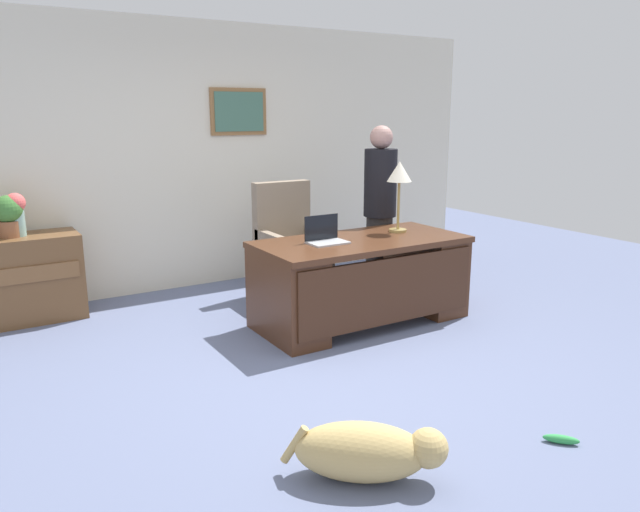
{
  "coord_description": "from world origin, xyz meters",
  "views": [
    {
      "loc": [
        -2.19,
        -3.49,
        1.81
      ],
      "look_at": [
        0.14,
        0.3,
        0.75
      ],
      "focal_mm": 34.13,
      "sensor_mm": 36.0,
      "label": 1
    }
  ],
  "objects_px": {
    "potted_plant": "(9,214)",
    "laptop": "(325,236)",
    "vase_with_flowers": "(16,212)",
    "dog_toy_plush": "(561,439)",
    "credenza": "(4,281)",
    "person_standing": "(380,210)",
    "dog_lying": "(368,451)",
    "desk": "(363,278)",
    "armchair": "(290,247)",
    "desk_lamp": "(399,176)"
  },
  "relations": [
    {
      "from": "vase_with_flowers",
      "to": "dog_toy_plush",
      "type": "distance_m",
      "value": 4.56
    },
    {
      "from": "desk_lamp",
      "to": "dog_toy_plush",
      "type": "distance_m",
      "value": 2.74
    },
    {
      "from": "credenza",
      "to": "person_standing",
      "type": "height_order",
      "value": "person_standing"
    },
    {
      "from": "vase_with_flowers",
      "to": "desk_lamp",
      "type": "bearing_deg",
      "value": -26.47
    },
    {
      "from": "armchair",
      "to": "dog_lying",
      "type": "height_order",
      "value": "armchair"
    },
    {
      "from": "vase_with_flowers",
      "to": "person_standing",
      "type": "bearing_deg",
      "value": -17.75
    },
    {
      "from": "armchair",
      "to": "laptop",
      "type": "bearing_deg",
      "value": -101.33
    },
    {
      "from": "person_standing",
      "to": "desk_lamp",
      "type": "xyz_separation_m",
      "value": [
        -0.15,
        -0.48,
        0.38
      ]
    },
    {
      "from": "potted_plant",
      "to": "credenza",
      "type": "bearing_deg",
      "value": -179.2
    },
    {
      "from": "desk",
      "to": "armchair",
      "type": "distance_m",
      "value": 1.06
    },
    {
      "from": "potted_plant",
      "to": "dog_toy_plush",
      "type": "relative_size",
      "value": 1.83
    },
    {
      "from": "desk_lamp",
      "to": "credenza",
      "type": "bearing_deg",
      "value": 154.72
    },
    {
      "from": "person_standing",
      "to": "potted_plant",
      "type": "xyz_separation_m",
      "value": [
        -3.19,
        1.0,
        0.09
      ]
    },
    {
      "from": "person_standing",
      "to": "desk_lamp",
      "type": "distance_m",
      "value": 0.63
    },
    {
      "from": "credenza",
      "to": "dog_toy_plush",
      "type": "bearing_deg",
      "value": -57.47
    },
    {
      "from": "desk",
      "to": "dog_toy_plush",
      "type": "xyz_separation_m",
      "value": [
        -0.22,
        -2.23,
        -0.38
      ]
    },
    {
      "from": "dog_toy_plush",
      "to": "person_standing",
      "type": "bearing_deg",
      "value": 73.4
    },
    {
      "from": "armchair",
      "to": "person_standing",
      "type": "relative_size",
      "value": 0.67
    },
    {
      "from": "person_standing",
      "to": "dog_lying",
      "type": "bearing_deg",
      "value": -127.75
    },
    {
      "from": "armchair",
      "to": "credenza",
      "type": "bearing_deg",
      "value": 167.55
    },
    {
      "from": "credenza",
      "to": "laptop",
      "type": "relative_size",
      "value": 3.96
    },
    {
      "from": "laptop",
      "to": "dog_toy_plush",
      "type": "bearing_deg",
      "value": -86.89
    },
    {
      "from": "person_standing",
      "to": "desk_lamp",
      "type": "height_order",
      "value": "person_standing"
    },
    {
      "from": "laptop",
      "to": "dog_toy_plush",
      "type": "relative_size",
      "value": 1.63
    },
    {
      "from": "dog_lying",
      "to": "laptop",
      "type": "distance_m",
      "value": 2.33
    },
    {
      "from": "armchair",
      "to": "vase_with_flowers",
      "type": "distance_m",
      "value": 2.47
    },
    {
      "from": "person_standing",
      "to": "laptop",
      "type": "relative_size",
      "value": 5.25
    },
    {
      "from": "potted_plant",
      "to": "laptop",
      "type": "bearing_deg",
      "value": -34.67
    },
    {
      "from": "desk",
      "to": "vase_with_flowers",
      "type": "bearing_deg",
      "value": 147.28
    },
    {
      "from": "person_standing",
      "to": "dog_toy_plush",
      "type": "xyz_separation_m",
      "value": [
        -0.84,
        -2.83,
        -0.84
      ]
    },
    {
      "from": "desk",
      "to": "credenza",
      "type": "relative_size",
      "value": 1.44
    },
    {
      "from": "desk",
      "to": "dog_lying",
      "type": "bearing_deg",
      "value": -124.69
    },
    {
      "from": "vase_with_flowers",
      "to": "potted_plant",
      "type": "height_order",
      "value": "vase_with_flowers"
    },
    {
      "from": "credenza",
      "to": "potted_plant",
      "type": "height_order",
      "value": "potted_plant"
    },
    {
      "from": "dog_lying",
      "to": "potted_plant",
      "type": "distance_m",
      "value": 3.83
    },
    {
      "from": "armchair",
      "to": "desk_lamp",
      "type": "xyz_separation_m",
      "value": [
        0.62,
        -0.92,
        0.75
      ]
    },
    {
      "from": "dog_lying",
      "to": "dog_toy_plush",
      "type": "distance_m",
      "value": 1.17
    },
    {
      "from": "dog_lying",
      "to": "desk_lamp",
      "type": "xyz_separation_m",
      "value": [
        1.81,
        2.06,
        1.09
      ]
    },
    {
      "from": "desk",
      "to": "potted_plant",
      "type": "bearing_deg",
      "value": 147.89
    },
    {
      "from": "dog_lying",
      "to": "desk_lamp",
      "type": "relative_size",
      "value": 1.14
    },
    {
      "from": "laptop",
      "to": "desk_lamp",
      "type": "relative_size",
      "value": 0.5
    },
    {
      "from": "desk",
      "to": "desk_lamp",
      "type": "bearing_deg",
      "value": 14.89
    },
    {
      "from": "dog_lying",
      "to": "potted_plant",
      "type": "xyz_separation_m",
      "value": [
        -1.22,
        3.54,
        0.8
      ]
    },
    {
      "from": "person_standing",
      "to": "dog_lying",
      "type": "height_order",
      "value": "person_standing"
    },
    {
      "from": "armchair",
      "to": "vase_with_flowers",
      "type": "xyz_separation_m",
      "value": [
        -2.36,
        0.56,
        0.47
      ]
    },
    {
      "from": "person_standing",
      "to": "dog_toy_plush",
      "type": "relative_size",
      "value": 8.54
    },
    {
      "from": "desk",
      "to": "credenza",
      "type": "distance_m",
      "value": 3.11
    },
    {
      "from": "dog_lying",
      "to": "dog_toy_plush",
      "type": "relative_size",
      "value": 3.67
    },
    {
      "from": "person_standing",
      "to": "laptop",
      "type": "xyz_separation_m",
      "value": [
        -0.97,
        -0.53,
        -0.07
      ]
    },
    {
      "from": "desk",
      "to": "dog_toy_plush",
      "type": "distance_m",
      "value": 2.27
    }
  ]
}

